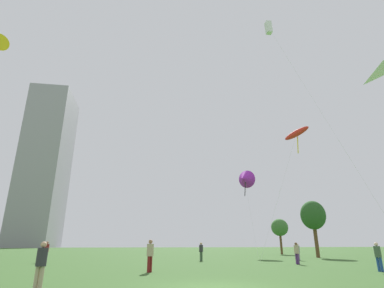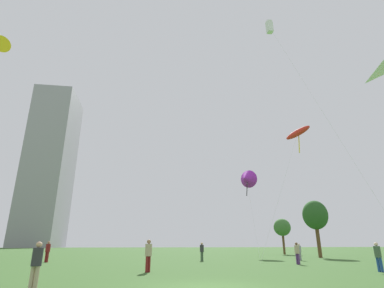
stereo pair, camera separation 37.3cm
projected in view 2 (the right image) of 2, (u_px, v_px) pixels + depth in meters
name	position (u px, v px, depth m)	size (l,w,h in m)	color
ground	(208.00, 288.00, 10.93)	(280.00, 280.00, 0.00)	#335623
person_standing_0	(48.00, 250.00, 26.33)	(0.39, 0.39, 1.76)	maroon
person_standing_1	(202.00, 250.00, 28.44)	(0.37, 0.37, 1.67)	#3F593F
person_standing_2	(299.00, 251.00, 29.23)	(0.35, 0.35, 1.57)	gray
person_standing_3	(297.00, 252.00, 23.67)	(0.37, 0.37, 1.66)	#593372
person_standing_4	(378.00, 255.00, 17.40)	(0.36, 0.36, 1.63)	#1E478C
person_standing_5	(37.00, 262.00, 10.64)	(0.36, 0.36, 1.61)	tan
person_standing_6	(148.00, 253.00, 17.24)	(0.39, 0.39, 1.78)	maroon
kite_flying_0	(298.00, 133.00, 33.20)	(7.57, 4.31, 13.94)	silver
kite_flying_2	(246.00, 179.00, 42.90)	(3.27, 8.18, 11.85)	silver
kite_flying_3	(270.00, 27.00, 37.27)	(7.17, 7.35, 28.23)	silver
park_tree_1	(315.00, 215.00, 36.35)	(2.96, 2.96, 6.63)	brown
park_tree_2	(282.00, 228.00, 46.89)	(2.61, 2.61, 5.34)	brown
distant_highrise_0	(50.00, 166.00, 142.22)	(17.39, 25.50, 73.48)	#939399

